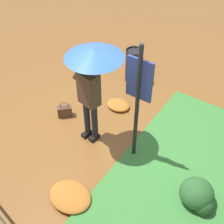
% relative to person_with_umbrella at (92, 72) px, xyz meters
% --- Properties ---
extents(ground_plane, '(18.00, 18.00, 0.00)m').
position_rel_person_with_umbrella_xyz_m(ground_plane, '(0.04, 0.14, -1.55)').
color(ground_plane, brown).
extents(person_with_umbrella, '(0.96, 0.96, 2.04)m').
position_rel_person_with_umbrella_xyz_m(person_with_umbrella, '(0.00, 0.00, 0.00)').
color(person_with_umbrella, black).
rests_on(person_with_umbrella, ground_plane).
extents(info_sign_post, '(0.44, 0.07, 2.30)m').
position_rel_person_with_umbrella_xyz_m(info_sign_post, '(0.85, 0.06, -0.11)').
color(info_sign_post, black).
rests_on(info_sign_post, ground_plane).
extents(handbag, '(0.31, 0.31, 0.37)m').
position_rel_person_with_umbrella_xyz_m(handbag, '(-0.91, 0.15, -1.42)').
color(handbag, '#4C3323').
rests_on(handbag, ground_plane).
extents(trash_bin, '(0.42, 0.42, 0.83)m').
position_rel_person_with_umbrella_xyz_m(trash_bin, '(-0.40, 2.08, -1.13)').
color(trash_bin, black).
rests_on(trash_bin, ground_plane).
extents(shrub_cluster, '(0.59, 0.54, 0.48)m').
position_rel_person_with_umbrella_xyz_m(shrub_cluster, '(2.20, -0.26, -1.33)').
color(shrub_cluster, '#285628').
rests_on(shrub_cluster, ground_plane).
extents(leaf_pile_near_person, '(0.52, 0.42, 0.11)m').
position_rel_person_with_umbrella_xyz_m(leaf_pile_near_person, '(-0.13, 1.02, -1.49)').
color(leaf_pile_near_person, '#A86023').
rests_on(leaf_pile_near_person, ground_plane).
extents(leaf_pile_by_bench, '(0.73, 0.59, 0.16)m').
position_rel_person_with_umbrella_xyz_m(leaf_pile_by_bench, '(0.50, -1.33, -1.47)').
color(leaf_pile_by_bench, '#A86023').
rests_on(leaf_pile_by_bench, ground_plane).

